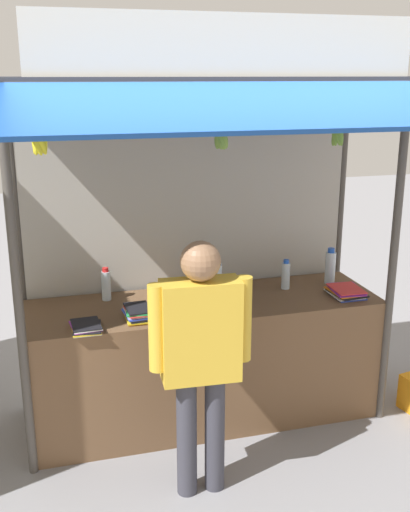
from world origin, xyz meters
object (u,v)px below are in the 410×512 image
Objects in this scene: water_bottle_front_left at (106,285)px; magazine_stack_back_left at (346,292)px; banana_bunch_inner_right at (39,141)px; vendor_person at (201,347)px; water_bottle_front_right at (286,275)px; magazine_stack_back_right at (185,303)px; water_bottle_mid_left at (330,267)px; water_bottle_center at (216,280)px; magazine_stack_far_left at (138,313)px; magazine_stack_right at (86,327)px; banana_bunch_leftmost at (221,139)px; banana_bunch_inner_left at (338,134)px.

water_bottle_front_left reaches higher than magazine_stack_back_left.
banana_bunch_inner_right is 0.18× the size of vendor_person.
water_bottle_front_right is 0.79× the size of magazine_stack_back_right.
water_bottle_center reaches higher than water_bottle_mid_left.
magazine_stack_right is (-0.36, -0.10, -0.02)m from magazine_stack_far_left.
banana_bunch_leftmost reaches higher than water_bottle_front_right.
magazine_stack_right is (-1.57, -0.41, -0.09)m from water_bottle_front_right.
banana_bunch_leftmost is 1.00× the size of banana_bunch_inner_right.
water_bottle_front_right is at bearing 15.60° from magazine_stack_back_right.
water_bottle_front_right is (1.37, -0.12, -0.01)m from water_bottle_front_left.
banana_bunch_inner_right is at bearing -158.56° from magazine_stack_back_right.
water_bottle_front_left is 1.79m from magazine_stack_back_left.
water_bottle_mid_left is 0.98m from water_bottle_center.
water_bottle_front_right is 0.58m from water_bottle_center.
banana_bunch_leftmost is (0.85, -0.19, 1.21)m from magazine_stack_right.
magazine_stack_back_right is at bearing -148.20° from water_bottle_center.
magazine_stack_right is at bearing -165.21° from water_bottle_front_right.
magazine_stack_back_right reaches higher than magazine_stack_right.
magazine_stack_right is (-0.99, -0.35, -0.12)m from water_bottle_center.
water_bottle_mid_left is 1.12× the size of magazine_stack_far_left.
water_bottle_center reaches higher than magazine_stack_right.
magazine_stack_back_right is 0.73m from magazine_stack_right.
water_bottle_front_right is at bearing 14.79° from magazine_stack_right.
banana_bunch_leftmost is (0.15, -0.36, 1.18)m from magazine_stack_back_right.
water_bottle_front_left is at bearing 177.01° from water_bottle_mid_left.
magazine_stack_far_left is (-1.21, -0.31, -0.07)m from water_bottle_front_right.
water_bottle_front_right is 0.80× the size of banana_bunch_leftmost.
magazine_stack_back_left is at bearing -12.23° from water_bottle_center.
magazine_stack_back_right is at bearing 112.36° from banana_bunch_leftmost.
magazine_stack_far_left is (-0.63, -0.24, -0.10)m from water_bottle_center.
magazine_stack_back_left is at bearing 8.59° from banana_bunch_inner_right.
banana_bunch_inner_right reaches higher than magazine_stack_back_left.
magazine_stack_far_left is at bearing -158.94° from water_bottle_center.
banana_bunch_inner_right is at bearing -163.84° from water_bottle_mid_left.
vendor_person reaches higher than magazine_stack_right.
banana_bunch_leftmost reaches higher than water_bottle_mid_left.
banana_bunch_leftmost is at bearing 61.27° from vendor_person.
vendor_person is at bearing -68.63° from water_bottle_front_left.
water_bottle_front_right is 0.79× the size of banana_bunch_inner_left.
vendor_person reaches higher than magazine_stack_back_right.
water_bottle_front_right is 0.89m from magazine_stack_back_right.
magazine_stack_right is at bearing -163.67° from magazine_stack_far_left.
magazine_stack_right is 1.49m from banana_bunch_leftmost.
water_bottle_center is 1.03× the size of magazine_stack_back_right.
water_bottle_front_left is 0.58m from magazine_stack_right.
water_bottle_front_right is 0.47m from magazine_stack_back_left.
banana_bunch_inner_right is (-0.21, -0.19, 1.22)m from magazine_stack_right.
magazine_stack_right is (-0.71, -0.17, -0.03)m from magazine_stack_back_right.
banana_bunch_inner_right is at bearing -119.20° from water_bottle_front_left.
water_bottle_front_right is at bearing -5.03° from water_bottle_front_left.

